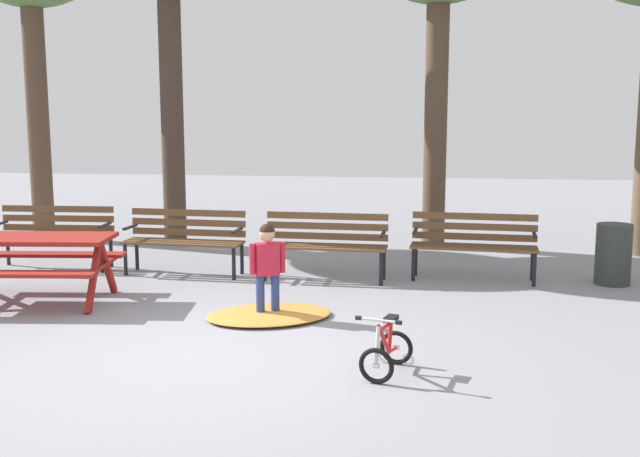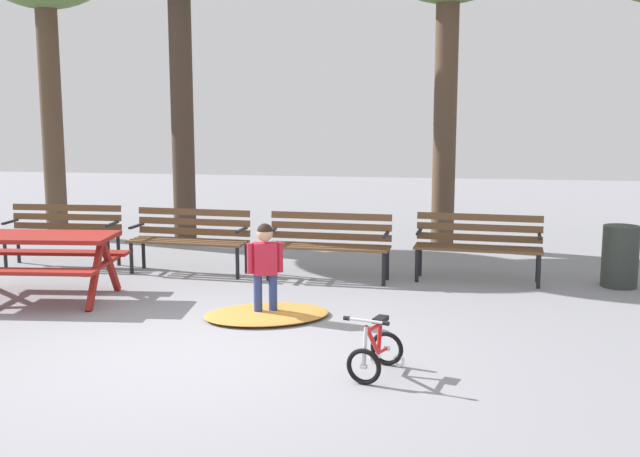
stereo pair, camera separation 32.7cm
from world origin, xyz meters
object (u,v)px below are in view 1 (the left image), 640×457
Objects in this scene: park_bench_right at (325,240)px; trash_bin at (613,254)px; child_standing at (267,263)px; park_bench_far_right at (474,241)px; picnic_table at (31,251)px; park_bench_far_left at (55,231)px; park_bench_left at (185,236)px; kids_bicycle at (387,350)px.

trash_bin is at bearing 2.71° from park_bench_right.
child_standing is 1.32× the size of trash_bin.
park_bench_far_right is 1.73m from trash_bin.
child_standing reaches higher than park_bench_far_right.
park_bench_right and park_bench_far_right have the same top height.
child_standing reaches higher than park_bench_right.
picnic_table is at bearing -152.64° from park_bench_right.
child_standing is 4.53m from trash_bin.
park_bench_far_left and park_bench_right have the same top height.
picnic_table is 2.52× the size of trash_bin.
park_bench_right is (1.90, -0.08, 0.00)m from park_bench_left.
park_bench_far_right is 2.13× the size of trash_bin.
park_bench_far_left is 5.71m from park_bench_far_right.
park_bench_far_right is (3.80, 0.13, 0.00)m from park_bench_left.
park_bench_far_left and park_bench_far_right have the same top height.
park_bench_left is 1.00× the size of park_bench_right.
picnic_table is at bearing 173.98° from child_standing.
park_bench_far_left is at bearing 141.92° from kids_bicycle.
park_bench_far_right is 3.85m from kids_bicycle.
trash_bin is at bearing -0.36° from park_bench_far_left.
kids_bicycle is (4.76, -3.73, -0.31)m from park_bench_far_left.
picnic_table is at bearing -165.09° from trash_bin.
park_bench_far_left reaches higher than picnic_table.
kids_bicycle is at bearing -126.05° from trash_bin.
park_bench_left is at bearing 177.60° from park_bench_right.
child_standing is at bearing -52.89° from park_bench_left.
park_bench_right is at bearing 27.36° from picnic_table.
trash_bin is (7.44, -0.05, -0.13)m from park_bench_far_left.
park_bench_right is 1.91m from park_bench_far_right.
trash_bin reaches higher than picnic_table.
park_bench_far_left is 0.99× the size of park_bench_far_right.
park_bench_right reaches higher than picnic_table.
park_bench_right is (3.16, 1.64, -0.08)m from picnic_table.
child_standing is at bearing -136.76° from park_bench_far_right.
park_bench_far_right is (5.07, 1.85, -0.08)m from picnic_table.
park_bench_left reaches higher than picnic_table.
trash_bin is at bearing 53.95° from kids_bicycle.
child_standing reaches higher than park_bench_left.
park_bench_far_right is at bearing 75.66° from kids_bicycle.
park_bench_left is 5.53m from trash_bin.
park_bench_left is 4.59m from kids_bicycle.
park_bench_right is 1.97m from child_standing.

